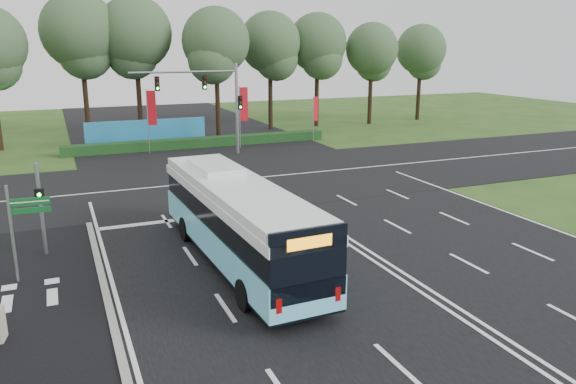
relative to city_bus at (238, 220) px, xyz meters
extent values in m
plane|color=#254C19|center=(4.99, 1.41, -1.77)|extent=(120.00, 120.00, 0.00)
cube|color=black|center=(4.99, 1.41, -1.75)|extent=(20.00, 120.00, 0.04)
cube|color=black|center=(4.99, 13.41, -1.75)|extent=(120.00, 14.00, 0.05)
cube|color=black|center=(-7.51, -1.59, -1.74)|extent=(5.00, 18.00, 0.06)
cube|color=gray|center=(-5.11, -1.59, -1.71)|extent=(0.25, 18.00, 0.12)
cube|color=#6DDBFC|center=(0.00, 0.01, -0.68)|extent=(3.02, 12.36, 1.13)
cube|color=black|center=(0.00, 0.01, -1.19)|extent=(2.99, 12.30, 0.31)
cube|color=black|center=(0.00, 0.01, 0.34)|extent=(2.91, 12.18, 0.97)
cube|color=white|center=(0.00, 0.01, 0.96)|extent=(3.02, 12.36, 0.36)
cube|color=white|center=(0.00, 0.01, 1.31)|extent=(2.95, 11.87, 0.36)
cube|color=white|center=(-0.10, 2.57, 1.62)|extent=(1.75, 3.13, 0.26)
cube|color=black|center=(0.23, -6.06, 0.39)|extent=(2.48, 0.21, 2.25)
cube|color=orange|center=(0.23, -6.10, 1.11)|extent=(1.43, 0.11, 0.36)
cylinder|color=black|center=(-1.33, 3.44, -1.24)|extent=(0.33, 1.07, 1.06)
cylinder|color=black|center=(1.07, 3.53, -1.24)|extent=(0.33, 1.07, 1.06)
cylinder|color=black|center=(-1.05, -3.92, -1.24)|extent=(0.33, 1.07, 1.06)
cylinder|color=black|center=(1.34, -3.83, -1.24)|extent=(0.33, 1.07, 1.06)
cylinder|color=gray|center=(-6.99, 3.85, 0.15)|extent=(0.15, 0.15, 3.86)
cube|color=black|center=(-6.99, 3.67, 0.87)|extent=(0.36, 0.29, 0.44)
sphere|color=#19F233|center=(-6.99, 3.57, 0.87)|extent=(0.15, 0.15, 0.15)
cylinder|color=gray|center=(-7.93, 1.27, 0.04)|extent=(0.11, 0.11, 3.64)
cube|color=#0E4F20|center=(-7.25, 1.22, 1.23)|extent=(1.36, 0.17, 0.27)
cube|color=#0E4F20|center=(-7.25, 1.22, 0.91)|extent=(1.36, 0.17, 0.20)
cube|color=white|center=(-7.25, 1.18, 1.23)|extent=(1.27, 0.11, 0.04)
cylinder|color=gray|center=(0.60, 24.76, 0.74)|extent=(0.08, 0.08, 5.03)
cube|color=red|center=(0.94, 24.60, 1.80)|extent=(0.63, 0.31, 2.68)
cylinder|color=gray|center=(7.89, 24.05, 0.79)|extent=(0.08, 0.08, 5.12)
cube|color=red|center=(8.26, 24.04, 1.87)|extent=(0.68, 0.06, 2.73)
cylinder|color=gray|center=(14.99, 24.97, 0.23)|extent=(0.06, 0.06, 4.01)
cube|color=red|center=(15.26, 25.09, 1.07)|extent=(0.51, 0.25, 2.14)
cylinder|color=gray|center=(6.99, 21.91, 1.73)|extent=(0.24, 0.24, 7.00)
cylinder|color=gray|center=(2.99, 21.91, 4.63)|extent=(8.00, 0.16, 0.16)
cube|color=black|center=(4.49, 21.91, 3.83)|extent=(0.32, 0.28, 1.05)
cube|color=black|center=(0.99, 21.91, 3.83)|extent=(0.32, 0.28, 1.05)
cube|color=black|center=(7.24, 21.91, 2.23)|extent=(0.32, 0.28, 1.05)
cube|color=#143816|center=(4.99, 25.91, -1.37)|extent=(22.00, 1.20, 0.80)
cube|color=teal|center=(0.99, 28.41, -0.67)|extent=(10.00, 0.30, 2.20)
cylinder|color=black|center=(-3.36, 33.41, 2.73)|extent=(0.44, 0.44, 9.01)
sphere|color=#395834|center=(-3.36, 33.41, 7.71)|extent=(6.64, 6.64, 6.64)
cylinder|color=black|center=(1.23, 33.18, 2.66)|extent=(0.44, 0.44, 8.87)
sphere|color=#395834|center=(1.23, 33.18, 7.56)|extent=(6.54, 6.54, 6.54)
cylinder|color=black|center=(7.85, 30.45, 2.33)|extent=(0.44, 0.44, 8.21)
sphere|color=#395834|center=(7.85, 30.45, 6.87)|extent=(6.05, 6.05, 6.05)
cylinder|color=black|center=(14.09, 33.20, 2.29)|extent=(0.44, 0.44, 8.12)
sphere|color=#395834|center=(14.09, 33.20, 6.78)|extent=(5.99, 5.99, 5.99)
cylinder|color=black|center=(19.40, 33.55, 2.28)|extent=(0.44, 0.44, 8.12)
sphere|color=#395834|center=(19.40, 33.55, 6.77)|extent=(5.98, 5.98, 5.98)
cylinder|color=black|center=(25.49, 33.00, 1.97)|extent=(0.44, 0.44, 7.49)
sphere|color=#395834|center=(25.49, 33.00, 6.11)|extent=(5.52, 5.52, 5.52)
cylinder|color=black|center=(32.34, 33.84, 1.95)|extent=(0.44, 0.44, 7.44)
sphere|color=#395834|center=(32.34, 33.84, 6.06)|extent=(5.48, 5.48, 5.48)
camera|label=1|loc=(-6.17, -19.81, 6.59)|focal=35.00mm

